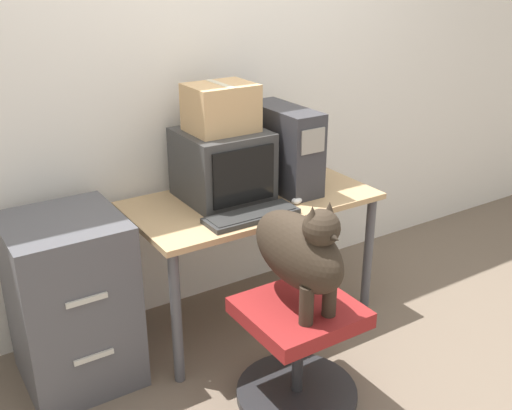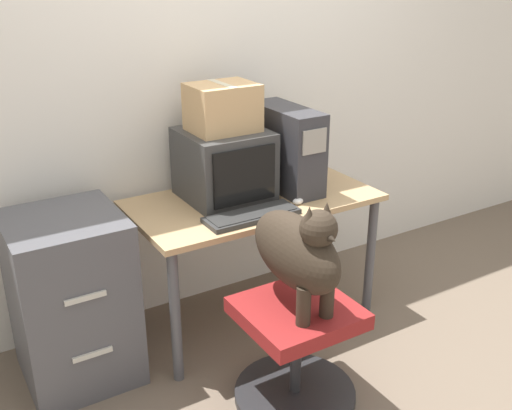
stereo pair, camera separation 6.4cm
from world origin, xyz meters
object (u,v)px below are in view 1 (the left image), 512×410
at_px(pc_tower, 284,148).
at_px(keyboard, 251,215).
at_px(crt_monitor, 223,165).
at_px(office_chair, 298,350).
at_px(filing_cabinet, 72,301).
at_px(dog, 300,250).
at_px(cardboard_box, 221,108).

distance_m(pc_tower, keyboard, 0.50).
relative_size(crt_monitor, office_chair, 0.77).
bearing_deg(filing_cabinet, keyboard, -15.73).
bearing_deg(pc_tower, keyboard, -144.56).
bearing_deg(dog, crt_monitor, 85.06).
bearing_deg(dog, office_chair, -90.00).
distance_m(keyboard, office_chair, 0.66).
distance_m(pc_tower, dog, 0.85).
bearing_deg(crt_monitor, dog, -94.94).
bearing_deg(pc_tower, crt_monitor, 172.84).
bearing_deg(cardboard_box, pc_tower, -7.79).
xyz_separation_m(crt_monitor, keyboard, (-0.02, -0.31, -0.16)).
xyz_separation_m(pc_tower, office_chair, (-0.42, -0.72, -0.68)).
relative_size(pc_tower, keyboard, 1.05).
xyz_separation_m(filing_cabinet, cardboard_box, (0.85, 0.08, 0.78)).
xyz_separation_m(pc_tower, dog, (-0.42, -0.71, -0.19)).
distance_m(office_chair, filing_cabinet, 1.06).
bearing_deg(office_chair, cardboard_box, 85.12).
relative_size(dog, filing_cabinet, 0.67).
xyz_separation_m(keyboard, dog, (-0.05, -0.45, 0.02)).
bearing_deg(cardboard_box, keyboard, -93.67).
relative_size(filing_cabinet, cardboard_box, 2.54).
bearing_deg(crt_monitor, office_chair, -94.90).
bearing_deg(dog, pc_tower, 59.83).
xyz_separation_m(pc_tower, keyboard, (-0.37, -0.26, -0.21)).
relative_size(pc_tower, dog, 0.90).
height_order(crt_monitor, keyboard, crt_monitor).
distance_m(crt_monitor, pc_tower, 0.36).
xyz_separation_m(office_chair, cardboard_box, (0.07, 0.77, 0.93)).
bearing_deg(dog, keyboard, 84.23).
distance_m(filing_cabinet, cardboard_box, 1.15).
xyz_separation_m(keyboard, office_chair, (-0.05, -0.46, -0.47)).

